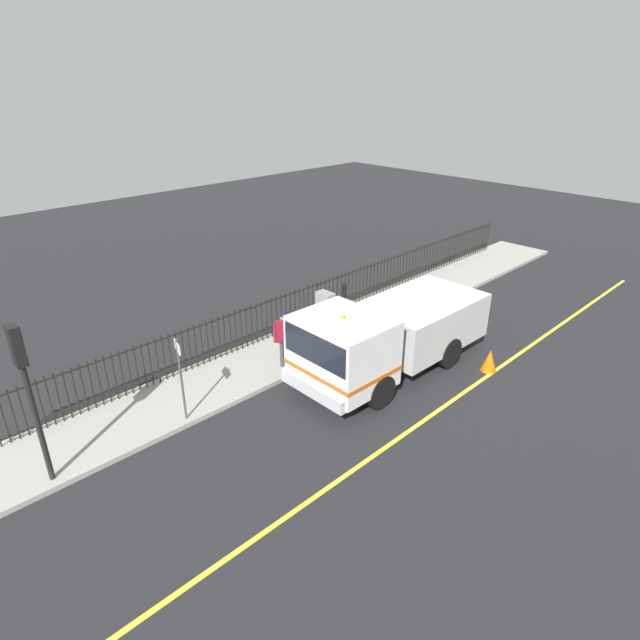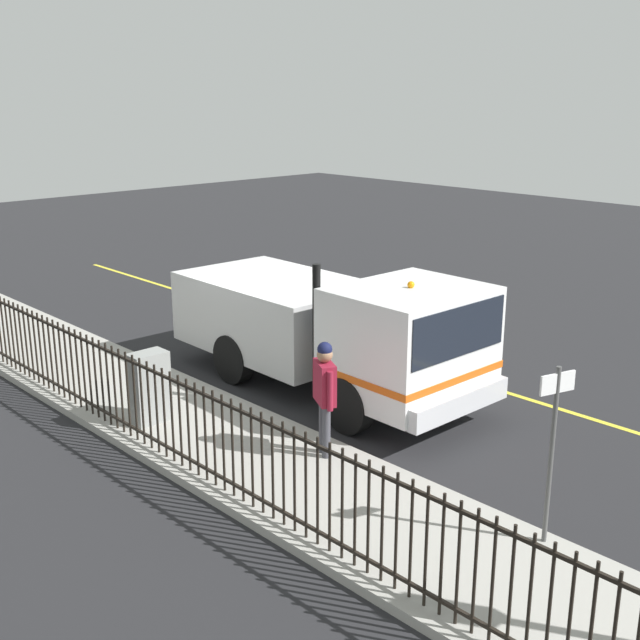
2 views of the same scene
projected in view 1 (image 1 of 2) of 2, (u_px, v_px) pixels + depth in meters
The scene contains 10 objects.
ground_plane at pixel (412, 350), 17.13m from camera, with size 57.20×57.20×0.00m, color #232326.
sidewalk_slab at pixel (351, 323), 18.83m from camera, with size 2.51×26.00×0.13m, color #A3A099.
lane_marking at pixel (483, 379), 15.46m from camera, with size 0.12×23.40×0.01m, color yellow.
work_truck at pixel (384, 334), 15.22m from camera, with size 2.57×6.63×2.69m.
worker_standing at pixel (284, 333), 15.47m from camera, with size 0.43×0.59×1.78m.
iron_fence at pixel (331, 295), 19.16m from camera, with size 0.04×22.14×1.41m.
traffic_light_near at pixel (24, 374), 10.38m from camera, with size 0.30×0.21×3.67m.
utility_cabinet at pixel (325, 309), 18.30m from camera, with size 0.62×0.38×1.20m, color gray.
traffic_cone at pixel (489, 360), 15.79m from camera, with size 0.47×0.47×0.68m, color orange.
street_sign at pixel (180, 370), 12.89m from camera, with size 0.49×0.17×2.25m.
Camera 1 is at (-8.76, 12.68, 8.09)m, focal length 29.72 mm.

